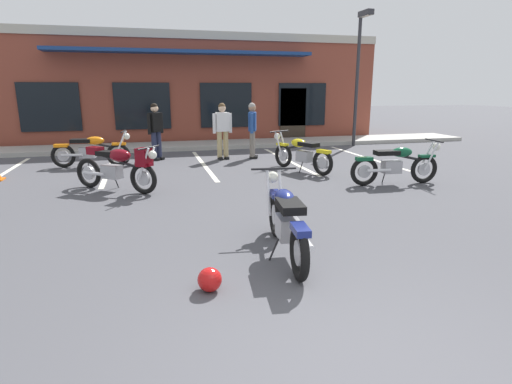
{
  "coord_description": "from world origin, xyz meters",
  "views": [
    {
      "loc": [
        -1.52,
        -2.17,
        2.09
      ],
      "look_at": [
        0.05,
        3.74,
        0.55
      ],
      "focal_mm": 29.01,
      "sensor_mm": 36.0,
      "label": 1
    }
  ],
  "objects_px": {
    "motorcycle_foreground_classic": "(286,220)",
    "person_in_shorts_foreground": "(222,128)",
    "motorcycle_blue_standard": "(302,153)",
    "helmet_on_pavement": "(210,280)",
    "person_in_black_shirt": "(252,127)",
    "motorcycle_green_cafe_racer": "(91,150)",
    "person_by_back_row": "(156,128)",
    "parking_lot_lamp_post": "(360,60)",
    "motorcycle_black_cruiser": "(396,164)",
    "motorcycle_silver_naked": "(119,166)"
  },
  "relations": [
    {
      "from": "motorcycle_foreground_classic",
      "to": "person_in_shorts_foreground",
      "type": "bearing_deg",
      "value": 85.69
    },
    {
      "from": "motorcycle_blue_standard",
      "to": "helmet_on_pavement",
      "type": "relative_size",
      "value": 7.63
    },
    {
      "from": "motorcycle_blue_standard",
      "to": "person_in_black_shirt",
      "type": "bearing_deg",
      "value": 107.45
    },
    {
      "from": "motorcycle_green_cafe_racer",
      "to": "person_by_back_row",
      "type": "bearing_deg",
      "value": 22.34
    },
    {
      "from": "motorcycle_blue_standard",
      "to": "person_in_black_shirt",
      "type": "xyz_separation_m",
      "value": [
        -0.72,
        2.3,
        0.49
      ]
    },
    {
      "from": "motorcycle_green_cafe_racer",
      "to": "person_in_shorts_foreground",
      "type": "distance_m",
      "value": 3.73
    },
    {
      "from": "motorcycle_green_cafe_racer",
      "to": "person_in_black_shirt",
      "type": "height_order",
      "value": "person_in_black_shirt"
    },
    {
      "from": "motorcycle_foreground_classic",
      "to": "parking_lot_lamp_post",
      "type": "relative_size",
      "value": 0.45
    },
    {
      "from": "motorcycle_foreground_classic",
      "to": "motorcycle_green_cafe_racer",
      "type": "xyz_separation_m",
      "value": [
        -3.11,
        7.17,
        0.0
      ]
    },
    {
      "from": "motorcycle_foreground_classic",
      "to": "parking_lot_lamp_post",
      "type": "xyz_separation_m",
      "value": [
        5.86,
        9.17,
        2.59
      ]
    },
    {
      "from": "motorcycle_black_cruiser",
      "to": "motorcycle_silver_naked",
      "type": "height_order",
      "value": "same"
    },
    {
      "from": "parking_lot_lamp_post",
      "to": "motorcycle_black_cruiser",
      "type": "bearing_deg",
      "value": -110.12
    },
    {
      "from": "motorcycle_foreground_classic",
      "to": "person_by_back_row",
      "type": "bearing_deg",
      "value": 99.83
    },
    {
      "from": "motorcycle_green_cafe_racer",
      "to": "helmet_on_pavement",
      "type": "height_order",
      "value": "motorcycle_green_cafe_racer"
    },
    {
      "from": "parking_lot_lamp_post",
      "to": "helmet_on_pavement",
      "type": "bearing_deg",
      "value": -125.04
    },
    {
      "from": "motorcycle_foreground_classic",
      "to": "motorcycle_black_cruiser",
      "type": "xyz_separation_m",
      "value": [
        3.67,
        3.19,
        0.0
      ]
    },
    {
      "from": "person_in_shorts_foreground",
      "to": "motorcycle_foreground_classic",
      "type": "bearing_deg",
      "value": -94.31
    },
    {
      "from": "motorcycle_silver_naked",
      "to": "motorcycle_blue_standard",
      "type": "relative_size",
      "value": 0.9
    },
    {
      "from": "motorcycle_blue_standard",
      "to": "person_by_back_row",
      "type": "distance_m",
      "value": 4.51
    },
    {
      "from": "motorcycle_black_cruiser",
      "to": "person_by_back_row",
      "type": "relative_size",
      "value": 1.26
    },
    {
      "from": "helmet_on_pavement",
      "to": "motorcycle_green_cafe_racer",
      "type": "bearing_deg",
      "value": 104.28
    },
    {
      "from": "motorcycle_silver_naked",
      "to": "motorcycle_blue_standard",
      "type": "bearing_deg",
      "value": 13.64
    },
    {
      "from": "motorcycle_green_cafe_racer",
      "to": "person_in_shorts_foreground",
      "type": "bearing_deg",
      "value": 5.63
    },
    {
      "from": "motorcycle_foreground_classic",
      "to": "person_in_black_shirt",
      "type": "relative_size",
      "value": 1.26
    },
    {
      "from": "helmet_on_pavement",
      "to": "parking_lot_lamp_post",
      "type": "bearing_deg",
      "value": 54.96
    },
    {
      "from": "motorcycle_blue_standard",
      "to": "motorcycle_green_cafe_racer",
      "type": "distance_m",
      "value": 5.68
    },
    {
      "from": "motorcycle_green_cafe_racer",
      "to": "person_by_back_row",
      "type": "relative_size",
      "value": 1.26
    },
    {
      "from": "motorcycle_green_cafe_racer",
      "to": "motorcycle_black_cruiser",
      "type": "bearing_deg",
      "value": -30.39
    },
    {
      "from": "motorcycle_green_cafe_racer",
      "to": "person_in_shorts_foreground",
      "type": "relative_size",
      "value": 1.26
    },
    {
      "from": "person_in_black_shirt",
      "to": "person_in_shorts_foreground",
      "type": "xyz_separation_m",
      "value": [
        -0.91,
        0.07,
        0.0
      ]
    },
    {
      "from": "motorcycle_silver_naked",
      "to": "person_in_black_shirt",
      "type": "relative_size",
      "value": 1.06
    },
    {
      "from": "person_in_shorts_foreground",
      "to": "helmet_on_pavement",
      "type": "relative_size",
      "value": 6.44
    },
    {
      "from": "motorcycle_green_cafe_racer",
      "to": "person_in_black_shirt",
      "type": "bearing_deg",
      "value": 3.68
    },
    {
      "from": "motorcycle_foreground_classic",
      "to": "motorcycle_blue_standard",
      "type": "relative_size",
      "value": 1.06
    },
    {
      "from": "motorcycle_blue_standard",
      "to": "person_in_black_shirt",
      "type": "distance_m",
      "value": 2.46
    },
    {
      "from": "person_by_back_row",
      "to": "parking_lot_lamp_post",
      "type": "distance_m",
      "value": 7.64
    },
    {
      "from": "motorcycle_silver_naked",
      "to": "helmet_on_pavement",
      "type": "bearing_deg",
      "value": -76.76
    },
    {
      "from": "motorcycle_blue_standard",
      "to": "helmet_on_pavement",
      "type": "xyz_separation_m",
      "value": [
        -3.29,
        -5.92,
        -0.33
      ]
    },
    {
      "from": "helmet_on_pavement",
      "to": "parking_lot_lamp_post",
      "type": "height_order",
      "value": "parking_lot_lamp_post"
    },
    {
      "from": "motorcycle_blue_standard",
      "to": "parking_lot_lamp_post",
      "type": "bearing_deg",
      "value": 47.53
    },
    {
      "from": "motorcycle_foreground_classic",
      "to": "motorcycle_black_cruiser",
      "type": "height_order",
      "value": "same"
    },
    {
      "from": "person_in_black_shirt",
      "to": "parking_lot_lamp_post",
      "type": "xyz_separation_m",
      "value": [
        4.39,
        1.71,
        2.1
      ]
    },
    {
      "from": "motorcycle_foreground_classic",
      "to": "person_in_shorts_foreground",
      "type": "height_order",
      "value": "person_in_shorts_foreground"
    },
    {
      "from": "motorcycle_silver_naked",
      "to": "motorcycle_blue_standard",
      "type": "distance_m",
      "value": 4.56
    },
    {
      "from": "person_in_shorts_foreground",
      "to": "motorcycle_silver_naked",
      "type": "bearing_deg",
      "value": -129.2
    },
    {
      "from": "motorcycle_foreground_classic",
      "to": "person_in_black_shirt",
      "type": "xyz_separation_m",
      "value": [
        1.48,
        7.47,
        0.49
      ]
    },
    {
      "from": "helmet_on_pavement",
      "to": "parking_lot_lamp_post",
      "type": "distance_m",
      "value": 12.47
    },
    {
      "from": "person_in_black_shirt",
      "to": "person_by_back_row",
      "type": "relative_size",
      "value": 1.0
    },
    {
      "from": "motorcycle_black_cruiser",
      "to": "parking_lot_lamp_post",
      "type": "xyz_separation_m",
      "value": [
        2.19,
        5.98,
        2.59
      ]
    },
    {
      "from": "motorcycle_blue_standard",
      "to": "helmet_on_pavement",
      "type": "height_order",
      "value": "motorcycle_blue_standard"
    }
  ]
}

